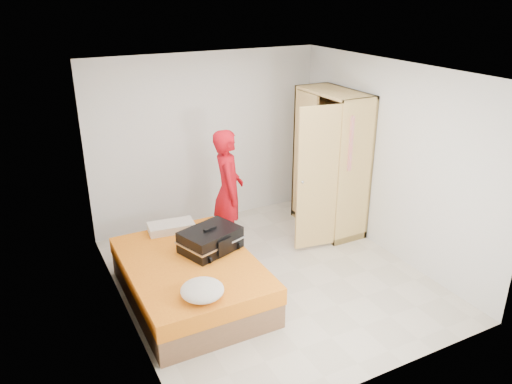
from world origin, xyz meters
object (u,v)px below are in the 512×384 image
wardrobe (329,166)px  person (228,191)px  suitcase (211,240)px  bed (191,279)px  round_cushion (202,290)px

wardrobe → person: bearing=175.2°
person → suitcase: person is taller
wardrobe → bed: bearing=-161.8°
bed → wardrobe: (2.50, 0.82, 0.75)m
wardrobe → round_cushion: (-2.64, -1.57, -0.41)m
wardrobe → round_cushion: 3.10m
suitcase → round_cushion: 1.00m
round_cushion → wardrobe: bearing=30.7°
person → round_cushion: (-1.07, -1.70, -0.27)m
wardrobe → round_cushion: bearing=-149.3°
bed → wardrobe: 2.74m
wardrobe → suitcase: size_ratio=2.59×
suitcase → round_cushion: bearing=-136.6°
person → suitcase: size_ratio=2.12×
wardrobe → suitcase: 2.31m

